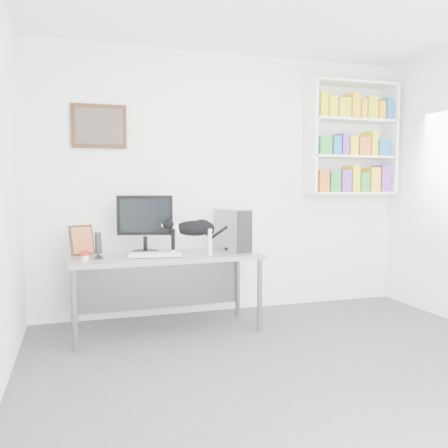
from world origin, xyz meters
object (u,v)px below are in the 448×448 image
(bookshelf, at_px, (351,139))
(speaker, at_px, (98,245))
(desk, at_px, (166,293))
(cat, at_px, (193,237))
(keyboard, at_px, (155,255))
(leaning_print, at_px, (82,239))
(soup_can, at_px, (85,256))
(pc_tower, at_px, (232,230))
(monitor, at_px, (145,224))

(bookshelf, bearing_deg, speaker, -170.26)
(desk, bearing_deg, cat, -22.77)
(keyboard, distance_m, leaning_print, 0.70)
(desk, bearing_deg, speaker, -177.55)
(leaning_print, bearing_deg, soup_can, -113.73)
(pc_tower, xyz_separation_m, leaning_print, (-1.37, 0.18, -0.06))
(keyboard, height_order, soup_can, soup_can)
(monitor, bearing_deg, leaning_print, -171.28)
(bookshelf, bearing_deg, pc_tower, -165.97)
(bookshelf, distance_m, monitor, 2.49)
(monitor, relative_size, leaning_print, 1.96)
(monitor, distance_m, keyboard, 0.37)
(leaning_print, bearing_deg, monitor, -31.89)
(desk, distance_m, soup_can, 0.82)
(desk, height_order, leaning_print, leaning_print)
(soup_can, distance_m, cat, 0.94)
(speaker, relative_size, cat, 0.45)
(monitor, bearing_deg, desk, -35.01)
(cat, bearing_deg, soup_can, -163.16)
(monitor, relative_size, speaker, 2.31)
(desk, height_order, cat, cat)
(bookshelf, relative_size, speaker, 5.23)
(pc_tower, bearing_deg, bookshelf, -2.03)
(bookshelf, xyz_separation_m, keyboard, (-2.28, -0.51, -1.13))
(pc_tower, bearing_deg, keyboard, 173.88)
(keyboard, bearing_deg, desk, 41.19)
(bookshelf, bearing_deg, keyboard, -167.33)
(desk, distance_m, monitor, 0.67)
(cat, bearing_deg, desk, 171.60)
(monitor, relative_size, pc_tower, 1.36)
(pc_tower, xyz_separation_m, speaker, (-1.24, -0.09, -0.08))
(bookshelf, relative_size, desk, 0.73)
(speaker, bearing_deg, bookshelf, -2.85)
(keyboard, height_order, speaker, speaker)
(monitor, bearing_deg, pc_tower, 4.71)
(leaning_print, xyz_separation_m, cat, (0.95, -0.32, 0.02))
(desk, distance_m, leaning_print, 0.91)
(desk, xyz_separation_m, cat, (0.23, -0.09, 0.52))
(keyboard, xyz_separation_m, speaker, (-0.48, 0.04, 0.10))
(bookshelf, distance_m, keyboard, 2.59)
(bookshelf, xyz_separation_m, soup_can, (-2.87, -0.59, -1.10))
(pc_tower, relative_size, speaker, 1.70)
(bookshelf, xyz_separation_m, monitor, (-2.32, -0.25, -0.87))
(pc_tower, xyz_separation_m, cat, (-0.42, -0.14, -0.04))
(monitor, relative_size, cat, 1.03)
(desk, xyz_separation_m, speaker, (-0.59, -0.04, 0.47))
(keyboard, xyz_separation_m, pc_tower, (0.76, 0.13, 0.18))
(leaning_print, height_order, cat, cat)
(desk, height_order, monitor, monitor)
(keyboard, distance_m, cat, 0.37)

